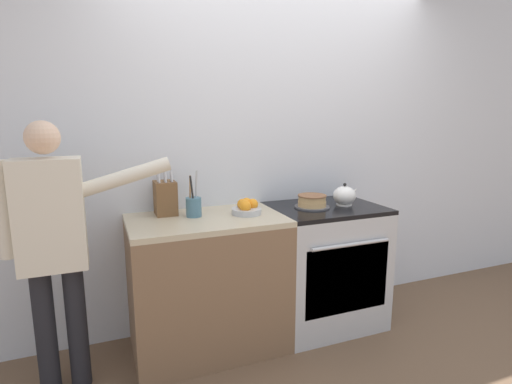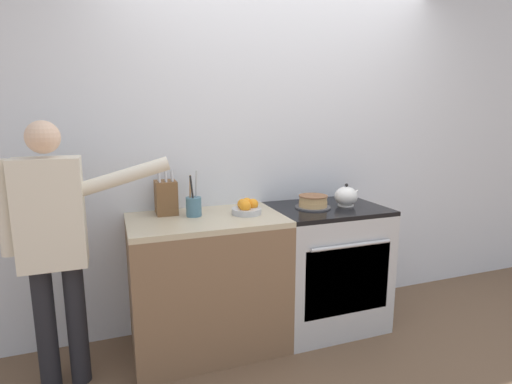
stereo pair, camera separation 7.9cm
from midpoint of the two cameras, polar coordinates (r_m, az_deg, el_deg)
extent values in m
plane|color=brown|center=(2.91, 9.06, -21.42)|extent=(16.00, 16.00, 0.00)
cube|color=silver|center=(3.04, 3.93, 6.21)|extent=(8.00, 0.04, 2.60)
cube|color=brown|center=(2.75, -6.06, -13.11)|extent=(0.99, 0.62, 0.87)
cube|color=#BCAD8E|center=(2.60, -6.26, -3.99)|extent=(0.99, 0.62, 0.03)
cube|color=#B7BABF|center=(3.06, 10.58, -10.59)|extent=(0.79, 0.62, 0.87)
cube|color=black|center=(2.82, 13.79, -12.20)|extent=(0.64, 0.01, 0.48)
cylinder|color=#B7BABF|center=(2.71, 14.34, -7.42)|extent=(0.59, 0.02, 0.02)
cube|color=black|center=(2.93, 10.89, -2.36)|extent=(0.79, 0.62, 0.03)
cylinder|color=#4C4C51|center=(2.87, 8.92, -2.16)|extent=(0.25, 0.25, 0.01)
cylinder|color=tan|center=(2.86, 8.93, -1.70)|extent=(0.20, 0.20, 0.04)
cylinder|color=tan|center=(2.86, 8.95, -0.99)|extent=(0.19, 0.19, 0.04)
cylinder|color=brown|center=(2.85, 8.96, -0.56)|extent=(0.20, 0.20, 0.01)
cylinder|color=white|center=(2.98, 13.43, -1.83)|extent=(0.12, 0.12, 0.01)
ellipsoid|color=white|center=(2.97, 13.49, -0.59)|extent=(0.17, 0.17, 0.14)
cone|color=white|center=(3.01, 14.75, -0.02)|extent=(0.08, 0.04, 0.07)
sphere|color=black|center=(2.96, 13.56, 0.97)|extent=(0.02, 0.02, 0.02)
cube|color=brown|center=(2.70, -11.92, -0.77)|extent=(0.14, 0.17, 0.22)
cylinder|color=#B2B2B7|center=(2.63, -12.80, 2.33)|extent=(0.01, 0.04, 0.09)
cylinder|color=#B2B2B7|center=(2.63, -11.92, 2.36)|extent=(0.01, 0.04, 0.09)
cylinder|color=#B2B2B7|center=(2.64, -11.04, 2.23)|extent=(0.01, 0.04, 0.07)
cylinder|color=#B2B2B7|center=(2.67, -12.91, 2.07)|extent=(0.01, 0.03, 0.06)
cylinder|color=#B2B2B7|center=(2.67, -12.03, 2.45)|extent=(0.01, 0.04, 0.09)
cylinder|color=#B2B2B7|center=(2.68, -11.17, 2.23)|extent=(0.01, 0.03, 0.06)
cylinder|color=#B2B2B7|center=(2.70, -13.01, 2.41)|extent=(0.01, 0.04, 0.08)
cylinder|color=#477084|center=(2.62, -8.04, -2.10)|extent=(0.10, 0.10, 0.12)
cylinder|color=black|center=(2.58, -8.22, -0.15)|extent=(0.03, 0.02, 0.23)
cylinder|color=#A37A51|center=(2.60, -8.53, -0.08)|extent=(0.03, 0.05, 0.22)
cylinder|color=#B7BABF|center=(2.60, -7.68, 0.35)|extent=(0.01, 0.06, 0.26)
cylinder|color=#B7BABF|center=(2.66, -0.51, -2.75)|extent=(0.20, 0.20, 0.04)
sphere|color=orange|center=(2.64, -0.79, -1.94)|extent=(0.08, 0.08, 0.08)
sphere|color=orange|center=(2.62, -0.67, -2.06)|extent=(0.08, 0.08, 0.08)
sphere|color=orange|center=(2.69, -1.07, -1.74)|extent=(0.07, 0.07, 0.07)
sphere|color=orange|center=(2.70, -0.47, -1.65)|extent=(0.08, 0.08, 0.08)
sphere|color=orange|center=(2.68, 0.39, -1.75)|extent=(0.07, 0.07, 0.07)
cylinder|color=black|center=(2.64, -27.00, -17.03)|extent=(0.11, 0.11, 0.73)
cylinder|color=black|center=(2.62, -23.38, -16.91)|extent=(0.11, 0.11, 0.73)
cube|color=beige|center=(2.40, -26.48, -2.74)|extent=(0.34, 0.20, 0.60)
cylinder|color=beige|center=(2.43, -31.49, -1.98)|extent=(0.08, 0.08, 0.51)
cylinder|color=beige|center=(2.36, -17.43, 2.13)|extent=(0.51, 0.08, 0.21)
sphere|color=beige|center=(2.35, -27.32, 6.98)|extent=(0.17, 0.17, 0.17)
camera|label=1|loc=(0.04, -89.14, 0.17)|focal=28.00mm
camera|label=2|loc=(0.04, 90.86, -0.17)|focal=28.00mm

